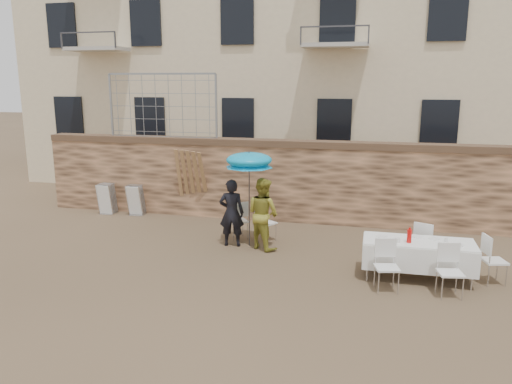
% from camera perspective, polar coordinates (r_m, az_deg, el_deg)
% --- Properties ---
extents(ground, '(80.00, 80.00, 0.00)m').
position_cam_1_polar(ground, '(9.58, -5.50, -10.91)').
color(ground, brown).
rests_on(ground, ground).
extents(stone_wall, '(13.00, 0.50, 2.20)m').
position_cam_1_polar(stone_wall, '(13.88, 1.09, 1.34)').
color(stone_wall, '#8C6446').
rests_on(stone_wall, ground).
extents(chain_link_fence, '(3.20, 0.06, 1.80)m').
position_cam_1_polar(chain_link_fence, '(14.57, -10.65, 9.60)').
color(chain_link_fence, gray).
rests_on(chain_link_fence, stone_wall).
extents(man_suit, '(0.63, 0.46, 1.60)m').
position_cam_1_polar(man_suit, '(11.65, -2.81, -2.39)').
color(man_suit, black).
rests_on(man_suit, ground).
extents(woman_dress, '(1.02, 0.97, 1.66)m').
position_cam_1_polar(woman_dress, '(11.46, 0.80, -2.47)').
color(woman_dress, gold).
rests_on(woman_dress, ground).
extents(umbrella, '(1.10, 1.10, 2.10)m').
position_cam_1_polar(umbrella, '(11.40, -0.79, 3.36)').
color(umbrella, '#3F3F44').
rests_on(umbrella, ground).
extents(couple_chair_left, '(0.67, 0.67, 0.96)m').
position_cam_1_polar(couple_chair_left, '(12.25, -2.07, -3.19)').
color(couple_chair_left, white).
rests_on(couple_chair_left, ground).
extents(couple_chair_right, '(0.67, 0.67, 0.96)m').
position_cam_1_polar(couple_chair_right, '(12.09, 1.14, -3.40)').
color(couple_chair_right, white).
rests_on(couple_chair_right, ground).
extents(banquet_table, '(2.10, 0.85, 0.78)m').
position_cam_1_polar(banquet_table, '(10.23, 18.13, -5.58)').
color(banquet_table, white).
rests_on(banquet_table, ground).
extents(soda_bottle, '(0.09, 0.09, 0.26)m').
position_cam_1_polar(soda_bottle, '(10.02, 17.12, -4.84)').
color(soda_bottle, red).
rests_on(soda_bottle, banquet_table).
extents(table_chair_front_left, '(0.58, 0.58, 0.96)m').
position_cam_1_polar(table_chair_front_left, '(9.57, 14.74, -8.22)').
color(table_chair_front_left, white).
rests_on(table_chair_front_left, ground).
extents(table_chair_front_right, '(0.56, 0.56, 0.96)m').
position_cam_1_polar(table_chair_front_right, '(9.67, 21.34, -8.47)').
color(table_chair_front_right, white).
rests_on(table_chair_front_right, ground).
extents(table_chair_back, '(0.63, 0.63, 0.96)m').
position_cam_1_polar(table_chair_back, '(11.09, 18.76, -5.59)').
color(table_chair_back, white).
rests_on(table_chair_back, ground).
extents(table_chair_side, '(0.58, 0.58, 0.96)m').
position_cam_1_polar(table_chair_side, '(10.62, 25.58, -6.97)').
color(table_chair_side, white).
rests_on(table_chair_side, ground).
extents(chair_stack_left, '(0.46, 0.47, 0.92)m').
position_cam_1_polar(chair_stack_left, '(15.29, -16.37, -0.57)').
color(chair_stack_left, white).
rests_on(chair_stack_left, ground).
extents(chair_stack_right, '(0.46, 0.40, 0.92)m').
position_cam_1_polar(chair_stack_right, '(14.87, -13.35, -0.77)').
color(chair_stack_right, white).
rests_on(chair_stack_right, ground).
extents(wood_planks, '(0.70, 0.20, 2.00)m').
position_cam_1_polar(wood_planks, '(14.17, -7.54, 1.06)').
color(wood_planks, '#A37749').
rests_on(wood_planks, ground).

